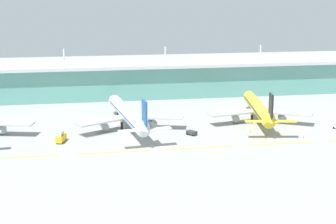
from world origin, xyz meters
TOP-DOWN VIEW (x-y plane):
  - ground_plane at (0.00, 0.00)m, footprint 600.00×600.00m
  - terminal_building at (-0.00, 112.74)m, footprint 288.00×34.00m
  - airliner_near_middle at (-27.79, 40.44)m, footprint 48.43×68.97m
  - airliner_far_middle at (33.00, 42.02)m, footprint 48.17×64.11m
  - taxiway_stripe_west at (-71.00, 6.84)m, footprint 28.00×0.70m
  - taxiway_stripe_mid_west at (-37.00, 6.84)m, footprint 28.00×0.70m
  - taxiway_stripe_centre at (-3.00, 6.84)m, footprint 28.00×0.70m
  - taxiway_stripe_mid_east at (31.00, 6.84)m, footprint 28.00×0.70m
  - fuel_truck at (-56.69, 24.11)m, footprint 4.39×7.63m
  - pushback_tug at (-2.21, 25.58)m, footprint 4.61×4.94m
  - safety_cone_left_wingtip at (24.13, 26.20)m, footprint 0.56×0.56m
  - safety_cone_nose_front at (43.00, 13.53)m, footprint 0.56×0.56m
  - safety_cone_right_wingtip at (26.84, 14.79)m, footprint 0.56×0.56m

SIDE VIEW (x-z plane):
  - ground_plane at x=0.00m, z-range 0.00..0.00m
  - taxiway_stripe_west at x=-71.00m, z-range 0.00..0.04m
  - taxiway_stripe_mid_west at x=-37.00m, z-range 0.00..0.04m
  - taxiway_stripe_centre at x=-3.00m, z-range 0.00..0.04m
  - taxiway_stripe_mid_east at x=31.00m, z-range 0.00..0.04m
  - safety_cone_left_wingtip at x=24.13m, z-range 0.00..0.70m
  - safety_cone_nose_front at x=43.00m, z-range 0.00..0.70m
  - safety_cone_right_wingtip at x=26.84m, z-range 0.00..0.70m
  - pushback_tug at x=-2.21m, z-range 0.18..2.03m
  - fuel_truck at x=-56.69m, z-range -0.21..4.74m
  - airliner_far_middle at x=33.00m, z-range -3.00..15.90m
  - airliner_near_middle at x=-27.79m, z-range -3.00..15.90m
  - terminal_building at x=0.00m, z-range -4.30..24.28m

